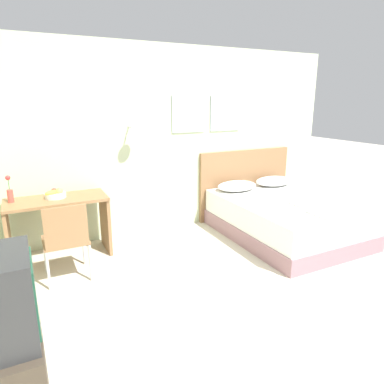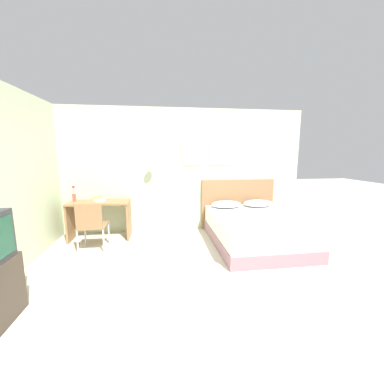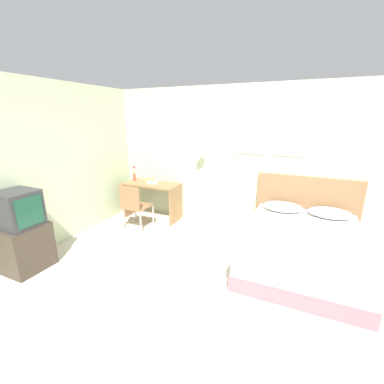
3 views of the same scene
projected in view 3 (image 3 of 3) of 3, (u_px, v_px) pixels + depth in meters
ground_plane at (152, 320)px, 2.74m from camera, size 24.00×24.00×0.00m
wall_back at (232, 158)px, 4.88m from camera, size 5.62×0.31×2.65m
bed at (301, 248)px, 3.68m from camera, size 1.56×1.99×0.55m
headboard at (305, 208)px, 4.50m from camera, size 1.68×0.06×1.11m
pillow_left at (282, 207)px, 4.36m from camera, size 0.64×0.44×0.14m
pillow_right at (330, 213)px, 4.07m from camera, size 0.64×0.44×0.14m
folded_towel_near_foot at (307, 238)px, 3.31m from camera, size 0.33×0.29×0.06m
folded_towel_mid_bed at (298, 253)px, 2.95m from camera, size 0.29×0.36×0.06m
desk at (152, 194)px, 5.40m from camera, size 1.16×0.55×0.76m
desk_chair at (134, 204)px, 4.83m from camera, size 0.46×0.46×0.88m
fruit_bowl at (153, 181)px, 5.35m from camera, size 0.25×0.24×0.12m
flower_vase at (134, 175)px, 5.54m from camera, size 0.07×0.07×0.32m
tv_stand at (26, 248)px, 3.60m from camera, size 0.50×0.57×0.65m
television at (18, 209)px, 3.43m from camera, size 0.49×0.45×0.50m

